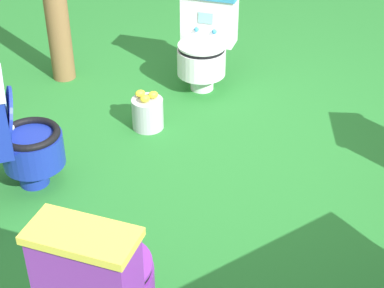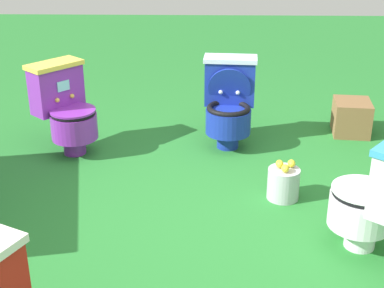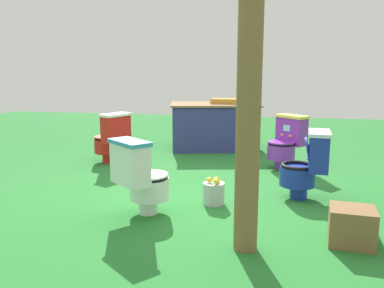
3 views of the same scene
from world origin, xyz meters
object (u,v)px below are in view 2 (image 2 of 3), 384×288
at_px(toilet_white, 378,195).
at_px(small_crate, 351,117).
at_px(toilet_purple, 66,108).
at_px(lemon_bucket, 283,183).
at_px(toilet_blue, 229,102).

relative_size(toilet_white, small_crate, 2.11).
height_order(toilet_purple, lemon_bucket, toilet_purple).
relative_size(toilet_blue, lemon_bucket, 2.63).
bearing_deg(lemon_bucket, toilet_blue, 20.40).
relative_size(toilet_blue, toilet_purple, 1.00).
height_order(toilet_white, lemon_bucket, toilet_white).
bearing_deg(toilet_blue, toilet_white, 121.06).
height_order(toilet_blue, lemon_bucket, toilet_blue).
height_order(toilet_blue, toilet_purple, same).
xyz_separation_m(toilet_white, toilet_purple, (1.38, 2.09, 0.00)).
height_order(toilet_white, toilet_purple, same).
bearing_deg(small_crate, toilet_purple, 100.30).
xyz_separation_m(toilet_purple, lemon_bucket, (-0.76, -1.65, -0.25)).
distance_m(toilet_blue, small_crate, 1.14).
bearing_deg(toilet_white, toilet_blue, 66.89).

